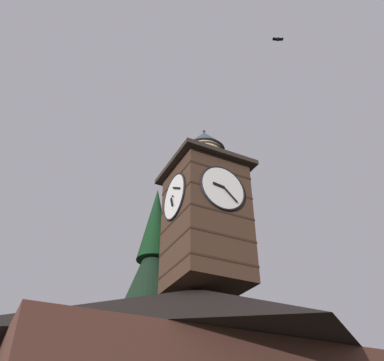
{
  "coord_description": "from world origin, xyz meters",
  "views": [
    {
      "loc": [
        8.52,
        13.28,
        1.7
      ],
      "look_at": [
        0.29,
        -3.13,
        14.2
      ],
      "focal_mm": 38.88,
      "sensor_mm": 36.0,
      "label": 1
    }
  ],
  "objects_px": {
    "clock_tower": "(206,212)",
    "moon": "(195,310)",
    "flying_bird_high": "(278,39)",
    "pine_tree_behind": "(149,351)"
  },
  "relations": [
    {
      "from": "clock_tower",
      "to": "moon",
      "type": "relative_size",
      "value": 4.37
    },
    {
      "from": "flying_bird_high",
      "to": "moon",
      "type": "bearing_deg",
      "value": -109.28
    },
    {
      "from": "clock_tower",
      "to": "moon",
      "type": "xyz_separation_m",
      "value": [
        -13.84,
        -28.24,
        4.64
      ]
    },
    {
      "from": "flying_bird_high",
      "to": "clock_tower",
      "type": "bearing_deg",
      "value": -63.77
    },
    {
      "from": "clock_tower",
      "to": "moon",
      "type": "height_order",
      "value": "moon"
    },
    {
      "from": "pine_tree_behind",
      "to": "flying_bird_high",
      "type": "relative_size",
      "value": 25.53
    },
    {
      "from": "clock_tower",
      "to": "flying_bird_high",
      "type": "xyz_separation_m",
      "value": [
        -2.32,
        4.7,
        9.41
      ]
    },
    {
      "from": "moon",
      "to": "flying_bird_high",
      "type": "distance_m",
      "value": 35.22
    },
    {
      "from": "clock_tower",
      "to": "flying_bird_high",
      "type": "bearing_deg",
      "value": 116.23
    },
    {
      "from": "flying_bird_high",
      "to": "pine_tree_behind",
      "type": "bearing_deg",
      "value": -72.87
    }
  ]
}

